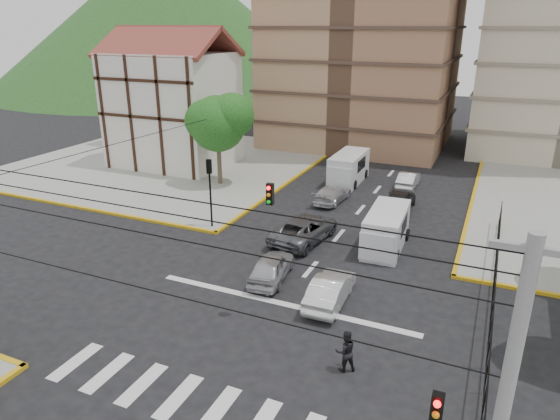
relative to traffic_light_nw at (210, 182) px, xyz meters
The scene contains 19 objects.
ground 11.46m from the traffic_light_nw, 45.00° to the right, with size 160.00×160.00×0.00m, color black.
sidewalk_nw 17.52m from the traffic_light_nw, 135.00° to the left, with size 26.00×26.00×0.15m, color gray.
crosswalk_stripes 16.15m from the traffic_light_nw, 60.52° to the right, with size 12.00×2.40×0.01m, color silver.
stop_line 10.68m from the traffic_light_nw, 40.24° to the right, with size 13.00×0.40×0.01m, color silver.
tudor_building 16.70m from the traffic_light_nw, 132.55° to the left, with size 10.80×8.05×12.23m.
distant_hill 78.84m from the traffic_light_nw, 127.19° to the left, with size 70.00×70.00×28.00m, color #1E521B.
park_fence 17.40m from the traffic_light_nw, 11.11° to the right, with size 0.10×22.50×1.66m, color black, non-canonical shape.
tree_tudor 9.42m from the traffic_light_nw, 116.53° to the left, with size 5.39×4.40×7.43m.
traffic_light_nw is the anchor object (origin of this frame).
traffic_light_hanging 12.86m from the traffic_light_nw, 51.58° to the right, with size 18.00×9.12×0.92m.
van_right_lane 11.07m from the traffic_light_nw, ahead, with size 2.20×5.13×2.28m.
van_left_lane 14.03m from the traffic_light_nw, 68.51° to the left, with size 2.24×5.35×2.41m.
car_silver_front_left 8.21m from the traffic_light_nw, 36.02° to the right, with size 1.63×4.04×1.38m, color #B4B4B9.
car_white_front_right 11.57m from the traffic_light_nw, 29.64° to the right, with size 1.46×4.18×1.38m, color white.
car_grey_mid_left 6.57m from the traffic_light_nw, ahead, with size 2.48×5.39×1.50m, color slate.
car_silver_rear_left 9.96m from the traffic_light_nw, 55.83° to the left, with size 1.73×4.25×1.23m, color silver.
car_darkgrey_mid_right 13.40m from the traffic_light_nw, 38.90° to the left, with size 1.75×4.36×1.49m, color #29292C.
car_white_rear_right 17.15m from the traffic_light_nw, 54.42° to the left, with size 1.34×3.84×1.27m, color white.
pedestrian_crosswalk 15.71m from the traffic_light_nw, 40.05° to the right, with size 0.81×0.63×1.67m, color black.
Camera 1 is at (8.20, -17.46, 12.31)m, focal length 32.00 mm.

